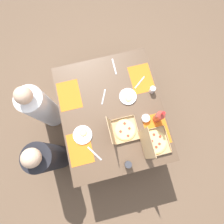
{
  "coord_description": "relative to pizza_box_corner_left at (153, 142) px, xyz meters",
  "views": [
    {
      "loc": [
        -0.47,
        0.12,
        2.89
      ],
      "look_at": [
        0.0,
        0.0,
        0.75
      ],
      "focal_mm": 30.43,
      "sensor_mm": 36.0,
      "label": 1
    }
  ],
  "objects": [
    {
      "name": "ground_plane",
      "position": [
        0.45,
        0.35,
        -0.8
      ],
      "size": [
        6.0,
        6.0,
        0.0
      ],
      "primitive_type": "plane",
      "color": "brown"
    },
    {
      "name": "fork_by_near_left",
      "position": [
        0.65,
        0.4,
        -0.05
      ],
      "size": [
        0.18,
        0.1,
        0.0
      ],
      "primitive_type": "cube",
      "rotation": [
        0.0,
        0.0,
        5.84
      ],
      "color": "#B7B7BC",
      "rests_on": "dining_table"
    },
    {
      "name": "cup_spare",
      "position": [
        -0.16,
        0.33,
        0.0
      ],
      "size": [
        0.07,
        0.07,
        0.11
      ],
      "primitive_type": "cylinder",
      "color": "#333338",
      "rests_on": "dining_table"
    },
    {
      "name": "soda_bottle",
      "position": [
        0.25,
        -0.12,
        0.08
      ],
      "size": [
        0.09,
        0.09,
        0.32
      ],
      "color": "#B2382D",
      "rests_on": "dining_table"
    },
    {
      "name": "knife_by_near_right",
      "position": [
        0.04,
        0.65,
        -0.05
      ],
      "size": [
        0.18,
        0.13,
        0.0
      ],
      "primitive_type": "cube",
      "rotation": [
        0.0,
        0.0,
        3.73
      ],
      "color": "#B7B7BC",
      "rests_on": "dining_table"
    },
    {
      "name": "pizza_box_corner_left",
      "position": [
        0.0,
        0.0,
        0.0
      ],
      "size": [
        0.3,
        0.31,
        0.34
      ],
      "color": "tan",
      "rests_on": "dining_table"
    },
    {
      "name": "condiment_bowl",
      "position": [
        0.28,
        -0.0,
        -0.03
      ],
      "size": [
        0.09,
        0.09,
        0.04
      ],
      "primitive_type": "cylinder",
      "color": "white",
      "rests_on": "dining_table"
    },
    {
      "name": "placemat_far_right",
      "position": [
        0.77,
        0.79,
        -0.05
      ],
      "size": [
        0.36,
        0.26,
        0.0
      ],
      "primitive_type": "cube",
      "color": "orange",
      "rests_on": "dining_table"
    },
    {
      "name": "cup_clear_right",
      "position": [
        0.58,
        -0.16,
        -0.01
      ],
      "size": [
        0.06,
        0.06,
        0.09
      ],
      "primitive_type": "cylinder",
      "color": "silver",
      "rests_on": "dining_table"
    },
    {
      "name": "placemat_far_left",
      "position": [
        0.13,
        0.79,
        -0.05
      ],
      "size": [
        0.36,
        0.26,
        0.0
      ],
      "primitive_type": "cube",
      "color": "orange",
      "rests_on": "dining_table"
    },
    {
      "name": "fork_by_far_left",
      "position": [
        0.72,
        -0.06,
        -0.05
      ],
      "size": [
        0.13,
        0.16,
        0.0
      ],
      "primitive_type": "cube",
      "rotation": [
        0.0,
        0.0,
        5.37
      ],
      "color": "#B7B7BC",
      "rests_on": "dining_table"
    },
    {
      "name": "diner_left_seat",
      "position": [
        0.13,
        1.2,
        -0.28
      ],
      "size": [
        0.32,
        0.32,
        1.17
      ],
      "color": "black",
      "rests_on": "ground_plane"
    },
    {
      "name": "placemat_near_left",
      "position": [
        0.13,
        -0.09,
        -0.05
      ],
      "size": [
        0.36,
        0.26,
        0.0
      ],
      "primitive_type": "cube",
      "color": "orange",
      "rests_on": "dining_table"
    },
    {
      "name": "pizza_box_center",
      "position": [
        0.21,
        0.29,
        -0.0
      ],
      "size": [
        0.28,
        0.32,
        0.31
      ],
      "color": "tan",
      "rests_on": "dining_table"
    },
    {
      "name": "placemat_near_right",
      "position": [
        0.77,
        -0.09,
        -0.05
      ],
      "size": [
        0.36,
        0.26,
        0.0
      ],
      "primitive_type": "cube",
      "color": "orange",
      "rests_on": "dining_table"
    },
    {
      "name": "dining_table",
      "position": [
        0.45,
        0.35,
        -0.15
      ],
      "size": [
        1.41,
        1.19,
        0.75
      ],
      "color": "#3F3328",
      "rests_on": "ground_plane"
    },
    {
      "name": "plate_near_right",
      "position": [
        0.58,
        0.13,
        -0.04
      ],
      "size": [
        0.2,
        0.2,
        0.03
      ],
      "color": "white",
      "rests_on": "dining_table"
    },
    {
      "name": "diner_right_seat",
      "position": [
        0.77,
        1.2,
        -0.29
      ],
      "size": [
        0.32,
        0.32,
        1.14
      ],
      "color": "white",
      "rests_on": "ground_plane"
    },
    {
      "name": "plate_middle",
      "position": [
        0.27,
        0.73,
        -0.04
      ],
      "size": [
        0.22,
        0.22,
        0.03
      ],
      "color": "white",
      "rests_on": "dining_table"
    },
    {
      "name": "knife_by_far_right",
      "position": [
        1.0,
        0.19,
        -0.05
      ],
      "size": [
        0.21,
        0.02,
        0.0
      ],
      "primitive_type": "cube",
      "rotation": [
        0.0,
        0.0,
        3.13
      ],
      "color": "#B7B7BC",
      "rests_on": "dining_table"
    }
  ]
}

